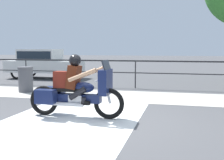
{
  "coord_description": "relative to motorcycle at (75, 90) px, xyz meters",
  "views": [
    {
      "loc": [
        1.85,
        -6.08,
        1.66
      ],
      "look_at": [
        -0.04,
        1.6,
        0.77
      ],
      "focal_mm": 45.0,
      "sensor_mm": 36.0,
      "label": 1
    }
  ],
  "objects": [
    {
      "name": "trash_bin",
      "position": [
        -3.28,
        3.25,
        -0.19
      ],
      "size": [
        0.57,
        0.57,
        0.96
      ],
      "color": "#515156",
      "rests_on": "ground"
    },
    {
      "name": "sidewalk_band",
      "position": [
        0.61,
        3.2,
        -0.67
      ],
      "size": [
        44.0,
        2.4,
        0.01
      ],
      "primitive_type": "cube",
      "color": "#B7B2A8",
      "rests_on": "ground"
    },
    {
      "name": "motorcycle",
      "position": [
        0.0,
        0.0,
        0.0
      ],
      "size": [
        2.41,
        0.76,
        1.52
      ],
      "rotation": [
        0.0,
        0.0,
        -0.05
      ],
      "color": "black",
      "rests_on": "ground"
    },
    {
      "name": "parked_car",
      "position": [
        -5.01,
        7.94,
        0.25
      ],
      "size": [
        4.16,
        1.67,
        1.62
      ],
      "rotation": [
        0.0,
        0.0,
        0.03
      ],
      "color": "silver",
      "rests_on": "ground"
    },
    {
      "name": "crosswalk_band",
      "position": [
        0.01,
        -0.4,
        -0.67
      ],
      "size": [
        3.09,
        6.0,
        0.01
      ],
      "primitive_type": "cube",
      "color": "silver",
      "rests_on": "ground"
    },
    {
      "name": "ground_plane",
      "position": [
        0.61,
        -0.2,
        -0.67
      ],
      "size": [
        120.0,
        120.0,
        0.0
      ],
      "primitive_type": "plane",
      "color": "#4C4C4F"
    },
    {
      "name": "fence_railing",
      "position": [
        0.61,
        5.31,
        0.25
      ],
      "size": [
        36.0,
        0.05,
        1.17
      ],
      "color": "#232326",
      "rests_on": "ground"
    }
  ]
}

